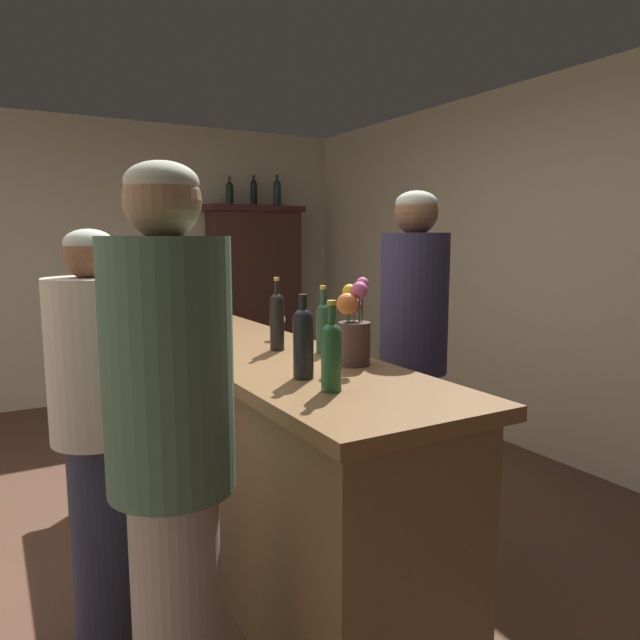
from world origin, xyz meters
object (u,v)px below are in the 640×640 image
object	(u,v)px
display_cabinet	(255,294)
patron_redhead	(172,454)
wine_bottle_merlot	(331,352)
display_bottle_midleft	(254,191)
display_bottle_center	(277,192)
cheese_plate	(209,341)
wine_bottle_rose	(223,299)
wine_glass_front	(278,321)
wine_bottle_malbec	(277,319)
wine_bottle_pinot	(303,339)
display_bottle_left	(230,192)
wine_bottle_riesling	(323,325)
wine_glass_mid	(203,304)
patron_by_cabinet	(98,421)
bar_counter	(254,449)
flower_arrangement	(354,328)
bartender	(413,353)

from	to	relation	value
display_cabinet	patron_redhead	bearing A→B (deg)	-116.34
wine_bottle_merlot	display_bottle_midleft	size ratio (longest dim) A/B	0.97
display_cabinet	display_bottle_midleft	size ratio (longest dim) A/B	5.91
display_bottle_center	patron_redhead	distance (m)	4.71
patron_redhead	wine_bottle_merlot	bearing A→B (deg)	-28.60
cheese_plate	display_bottle_center	distance (m)	3.44
wine_bottle_rose	wine_glass_front	size ratio (longest dim) A/B	2.26
wine_bottle_malbec	wine_bottle_pinot	distance (m)	0.55
wine_bottle_rose	patron_redhead	size ratio (longest dim) A/B	0.17
wine_bottle_pinot	display_bottle_left	world-z (taller)	display_bottle_left
wine_bottle_riesling	wine_bottle_rose	bearing A→B (deg)	90.39
display_cabinet	wine_glass_mid	xyz separation A→B (m)	(-1.30, -2.23, 0.18)
patron_by_cabinet	wine_bottle_rose	bearing A→B (deg)	12.42
display_bottle_left	display_bottle_midleft	world-z (taller)	display_bottle_midleft
wine_bottle_merlot	display_bottle_center	world-z (taller)	display_bottle_center
display_cabinet	bar_counter	bearing A→B (deg)	-113.68
bar_counter	wine_bottle_malbec	world-z (taller)	wine_bottle_malbec
wine_bottle_merlot	wine_bottle_rose	bearing A→B (deg)	80.76
cheese_plate	bar_counter	bearing A→B (deg)	-52.68
wine_bottle_pinot	patron_by_cabinet	xyz separation A→B (m)	(-0.65, 0.39, -0.31)
bar_counter	display_bottle_center	bearing A→B (deg)	62.28
patron_by_cabinet	display_bottle_left	bearing A→B (deg)	21.50
wine_bottle_pinot	wine_glass_mid	bearing A→B (deg)	85.54
flower_arrangement	bartender	world-z (taller)	bartender
patron_by_cabinet	wine_bottle_merlot	bearing A→B (deg)	-82.07
patron_by_cabinet	flower_arrangement	bearing A→B (deg)	-57.11
wine_bottle_riesling	wine_glass_front	size ratio (longest dim) A/B	2.29
flower_arrangement	bartender	bearing A→B (deg)	26.90
wine_glass_front	flower_arrangement	bearing A→B (deg)	-90.49
wine_bottle_rose	wine_glass_mid	world-z (taller)	wine_bottle_rose
wine_bottle_pinot	display_cabinet	bearing A→B (deg)	69.07
display_bottle_midleft	bar_counter	bearing A→B (deg)	-113.73
cheese_plate	patron_redhead	distance (m)	1.31
display_bottle_left	patron_by_cabinet	size ratio (longest dim) A/B	0.18
flower_arrangement	display_bottle_left	size ratio (longest dim) A/B	1.27
patron_redhead	wine_bottle_riesling	bearing A→B (deg)	-1.91
patron_by_cabinet	wine_glass_mid	bearing A→B (deg)	14.52
display_bottle_center	wine_bottle_pinot	bearing A→B (deg)	-114.39
wine_bottle_pinot	bartender	bearing A→B (deg)	24.24
wine_glass_front	wine_glass_mid	xyz separation A→B (m)	(-0.17, 0.65, 0.03)
display_cabinet	display_bottle_midleft	bearing A→B (deg)	0.00
wine_glass_mid	wine_bottle_malbec	bearing A→B (deg)	-87.64
display_cabinet	cheese_plate	distance (m)	3.17
wine_bottle_merlot	wine_glass_mid	xyz separation A→B (m)	(0.12, 1.65, -0.01)
wine_bottle_merlot	flower_arrangement	size ratio (longest dim) A/B	0.87
wine_bottle_pinot	wine_bottle_riesling	bearing A→B (deg)	51.42
bar_counter	patron_redhead	xyz separation A→B (m)	(-0.67, -1.00, 0.44)
display_bottle_midleft	patron_redhead	bearing A→B (deg)	-116.38
wine_glass_front	patron_by_cabinet	size ratio (longest dim) A/B	0.08
bar_counter	display_bottle_center	xyz separation A→B (m)	(1.58, 3.00, 1.48)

